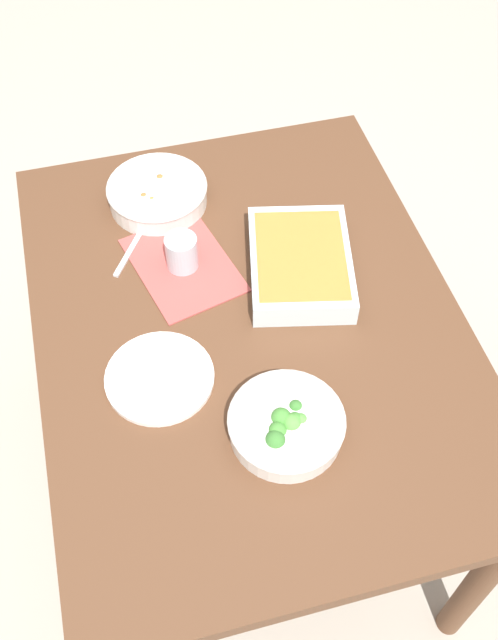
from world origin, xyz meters
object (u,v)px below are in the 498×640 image
object	(u,v)px
stew_bowl	(157,193)
spoon_by_stew	(136,241)
broccoli_bowl	(288,424)
side_plate	(160,377)
baking_dish	(300,262)
drink_cup	(182,254)

from	to	relation	value
stew_bowl	spoon_by_stew	world-z (taller)	stew_bowl
broccoli_bowl	side_plate	world-z (taller)	broccoli_bowl
stew_bowl	spoon_by_stew	bearing A→B (deg)	-33.00
stew_bowl	spoon_by_stew	size ratio (longest dim) A/B	1.53
stew_bowl	broccoli_bowl	world-z (taller)	broccoli_bowl
broccoli_bowl	spoon_by_stew	distance (m)	0.60
stew_bowl	baking_dish	world-z (taller)	baking_dish
spoon_by_stew	broccoli_bowl	bearing A→B (deg)	19.51
spoon_by_stew	side_plate	bearing A→B (deg)	-2.26
stew_bowl	drink_cup	distance (m)	0.21
stew_bowl	broccoli_bowl	distance (m)	0.69
baking_dish	spoon_by_stew	xyz separation A→B (m)	(-0.19, -0.34, -0.03)
baking_dish	broccoli_bowl	bearing A→B (deg)	-20.25
baking_dish	spoon_by_stew	size ratio (longest dim) A/B	2.17
broccoli_bowl	baking_dish	world-z (taller)	broccoli_bowl
baking_dish	side_plate	size ratio (longest dim) A/B	1.55
broccoli_bowl	spoon_by_stew	world-z (taller)	broccoli_bowl
broccoli_bowl	drink_cup	distance (m)	0.48
side_plate	spoon_by_stew	distance (m)	0.38
stew_bowl	drink_cup	xyz separation A→B (m)	(0.21, 0.02, 0.01)
stew_bowl	broccoli_bowl	bearing A→B (deg)	10.46
baking_dish	drink_cup	distance (m)	0.26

